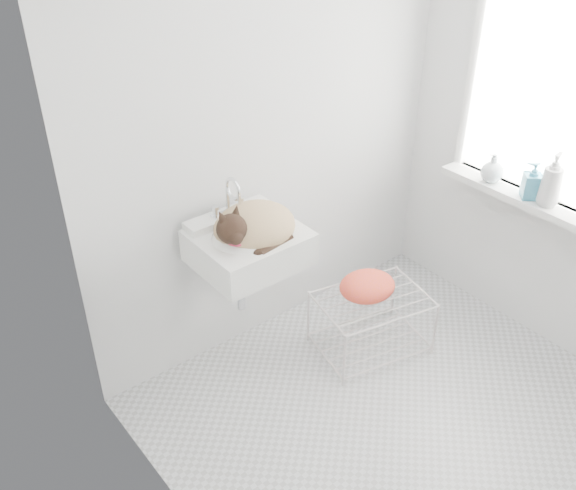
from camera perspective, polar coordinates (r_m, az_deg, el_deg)
floor at (r=3.37m, az=9.61°, el=-14.67°), size 2.20×2.00×0.02m
back_wall at (r=3.26m, az=-1.40°, el=11.02°), size 2.20×0.02×2.50m
left_wall at (r=1.99m, az=-9.22°, el=-4.88°), size 0.02×2.00×2.50m
window_glass at (r=3.50m, az=21.75°, el=12.07°), size 0.01×0.80×1.00m
window_frame at (r=3.49m, az=21.62°, el=12.03°), size 0.04×0.90×1.10m
windowsill at (r=3.64m, az=19.48°, el=4.25°), size 0.16×0.88×0.04m
sink at (r=3.06m, az=-3.52°, el=1.11°), size 0.51×0.44×0.20m
faucet at (r=3.13m, az=-5.53°, el=4.65°), size 0.19×0.13×0.19m
cat at (r=3.04m, az=-3.16°, el=1.70°), size 0.44×0.37×0.26m
wire_rack at (r=3.62m, az=7.32°, el=-7.10°), size 0.64×0.51×0.34m
towel at (r=3.49m, az=6.99°, el=-4.11°), size 0.36×0.29×0.13m
bottle_a at (r=3.55m, az=21.84°, el=3.32°), size 0.11×0.11×0.24m
bottle_b at (r=3.59m, az=20.53°, el=3.96°), size 0.13×0.13×0.20m
bottle_c at (r=3.70m, az=17.46°, el=5.43°), size 0.17×0.17×0.16m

